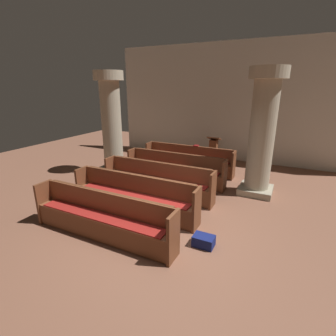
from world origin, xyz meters
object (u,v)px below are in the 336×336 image
Objects in this scene: pew_row_0 at (188,158)px; pillar_far_side at (111,122)px; pew_row_1 at (175,167)px; pew_row_2 at (157,179)px; pillar_aisle_side at (262,132)px; pew_row_3 at (134,194)px; hymn_book at (196,146)px; kneeler_box_navy at (204,241)px; pew_row_4 at (101,215)px; lectern at (213,153)px.

pillar_far_side is (-2.37, -1.11, 1.27)m from pew_row_0.
pew_row_2 is (0.00, -1.14, 0.00)m from pew_row_1.
pew_row_1 is 0.95× the size of pillar_far_side.
pew_row_1 is 0.95× the size of pillar_aisle_side.
pew_row_3 is 3.64m from hymn_book.
pew_row_2 is at bearing 138.95° from kneeler_box_navy.
pew_row_4 is 8.05× the size of kneeler_box_navy.
pew_row_2 is at bearing -94.70° from hymn_book.
pew_row_0 is 0.95× the size of pillar_far_side.
pillar_aisle_side is (2.42, -0.89, 1.27)m from pew_row_0.
hymn_book is 4.55m from kneeler_box_navy.
pillar_aisle_side is (2.42, 3.67, 1.27)m from pew_row_4.
lectern is at bearing 131.18° from pillar_aisle_side.
pew_row_0 is at bearing 159.92° from pillar_aisle_side.
pew_row_1 is 1.00× the size of pew_row_2.
pew_row_1 and pew_row_3 have the same top height.
pew_row_0 is 1.14m from pew_row_1.
pew_row_0 is at bearing -110.78° from lectern.
pew_row_2 is at bearing -90.00° from pew_row_0.
pillar_far_side reaches higher than pew_row_3.
pillar_far_side is (-2.37, 1.16, 1.27)m from pew_row_2.
pew_row_1 is 3.42m from kneeler_box_navy.
pillar_far_side reaches higher than pew_row_2.
lectern is (0.50, 5.87, -0.03)m from pew_row_4.
pew_row_1 is (0.00, -1.14, 0.00)m from pew_row_0.
pillar_aisle_side is at bearing 56.56° from pew_row_4.
lectern is at bearing 82.09° from pew_row_2.
pew_row_0 is at bearing 90.00° from pew_row_4.
kneeler_box_navy is at bearing -15.44° from pew_row_3.
pew_row_0 is 3.41m from pew_row_3.
pillar_aisle_side reaches higher than hymn_book.
pew_row_0 is at bearing 90.00° from pew_row_1.
pillar_far_side reaches higher than kneeler_box_navy.
pew_row_0 is 0.95× the size of pillar_aisle_side.
kneeler_box_navy is at bearing -64.11° from pew_row_0.
pew_row_4 is 0.95× the size of pillar_far_side.
lectern is at bearing 78.51° from pew_row_1.
hymn_book is (0.20, 4.74, 0.44)m from pew_row_4.
hymn_book is at bearing 112.49° from kneeler_box_navy.
pew_row_0 is 2.88m from pillar_aisle_side.
pew_row_4 is at bearing -123.44° from pillar_aisle_side.
pew_row_3 is 4.75m from lectern.
pillar_far_side is (-2.37, 3.44, 1.27)m from pew_row_4.
pew_row_2 is 1.14m from pew_row_3.
pew_row_3 is (0.00, -1.14, 0.00)m from pew_row_2.
pew_row_3 is 3.73m from pillar_aisle_side.
pew_row_1 is 1.42m from hymn_book.
pew_row_0 is 2.28m from pew_row_2.
pew_row_2 is 2.93m from pillar_far_side.
pew_row_1 is at bearing -101.49° from lectern.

